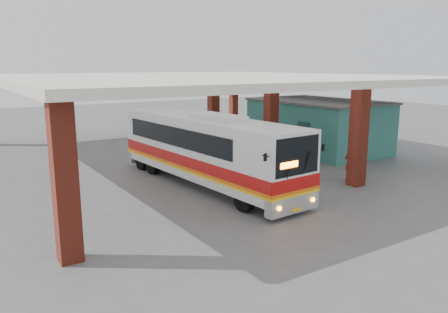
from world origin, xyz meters
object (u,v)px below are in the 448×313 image
Objects in this scene: motorcycle at (315,153)px; red_chair at (265,144)px; pedestrian at (350,161)px; coach_bus at (206,150)px.

motorcycle is 4.48m from red_chair.
motorcycle reaches higher than red_chair.
pedestrian is 8.13m from red_chair.
pedestrian reaches higher than red_chair.
coach_bus is at bearing -161.98° from red_chair.
coach_bus is 13.87× the size of red_chair.
coach_bus is 6.27× the size of pedestrian.
red_chair is at bearing 11.04° from motorcycle.
coach_bus reaches higher than pedestrian.
coach_bus is at bearing 107.48° from motorcycle.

